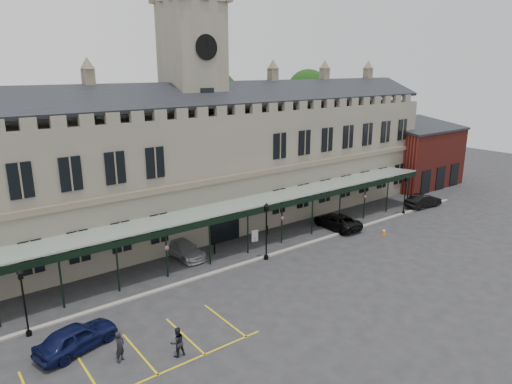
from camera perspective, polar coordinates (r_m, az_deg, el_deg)
ground at (r=36.65m, az=5.83°, el=-11.09°), size 140.00×140.00×0.00m
station_building at (r=46.70m, az=-7.43°, el=3.11°), size 60.00×10.36×17.30m
clock_tower at (r=45.84m, az=-7.78°, el=11.27°), size 5.60×5.60×24.80m
canopy at (r=40.98m, az=-1.25°, el=-4.42°), size 50.00×4.10×4.30m
brick_annex at (r=68.63m, az=19.40°, el=4.33°), size 12.40×8.36×9.23m
kerb at (r=40.40m, az=0.44°, el=-8.30°), size 60.00×0.40×0.12m
parking_markings at (r=28.87m, az=-13.91°, el=-19.47°), size 16.00×6.00×0.01m
tree_behind_mid at (r=57.68m, az=-5.30°, el=11.87°), size 6.00×6.00×16.00m
tree_behind_right at (r=67.58m, az=6.51°, el=12.34°), size 6.00×6.00×16.00m
lamp_post_left at (r=31.97m, az=-27.07°, el=-11.53°), size 0.43×0.43×4.59m
lamp_post_mid at (r=39.27m, az=1.31°, el=-4.27°), size 0.49×0.49×5.20m
lamp_post_right at (r=54.17m, az=18.15°, el=0.07°), size 0.43×0.43×4.54m
traffic_cone at (r=47.70m, az=15.70°, el=-4.77°), size 0.41×0.41×0.65m
sign_board at (r=44.07m, az=-0.14°, el=-5.52°), size 0.67×0.19×1.15m
bollard_left at (r=41.56m, az=-5.20°, el=-7.10°), size 0.16×0.16×0.88m
bollard_right at (r=45.83m, az=1.43°, el=-4.81°), size 0.17×0.17×0.94m
car_left_a at (r=30.25m, az=-21.54°, el=-16.53°), size 5.24×3.21×1.67m
car_taxi at (r=41.12m, az=-9.03°, el=-7.06°), size 2.40×5.14×1.45m
car_van at (r=48.35m, az=10.07°, el=-3.59°), size 2.78×5.61×1.53m
car_right_b at (r=58.14m, az=20.17°, el=-1.04°), size 4.98×2.18×1.59m
person_a at (r=28.42m, az=-16.65°, el=-18.05°), size 0.81×0.75×1.86m
person_b at (r=28.14m, az=-9.81°, el=-17.99°), size 0.90×0.71×1.82m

